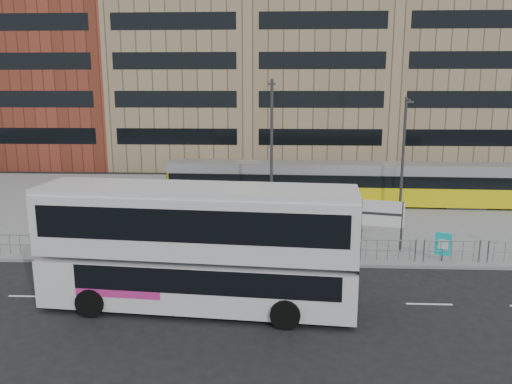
{
  "coord_description": "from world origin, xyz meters",
  "views": [
    {
      "loc": [
        0.06,
        -22.5,
        8.33
      ],
      "look_at": [
        -1.27,
        6.0,
        2.33
      ],
      "focal_mm": 35.0,
      "sensor_mm": 36.0,
      "label": 1
    }
  ],
  "objects_px": {
    "double_decker_bus": "(198,243)",
    "station_sign": "(382,216)",
    "tram": "(345,183)",
    "ad_panel": "(443,245)",
    "lamp_post_east": "(403,151)",
    "lamp_post_west": "(272,145)",
    "pedestrian": "(361,217)",
    "traffic_light_west": "(98,210)"
  },
  "relations": [
    {
      "from": "traffic_light_west",
      "to": "station_sign",
      "type": "bearing_deg",
      "value": 15.98
    },
    {
      "from": "tram",
      "to": "lamp_post_east",
      "type": "height_order",
      "value": "lamp_post_east"
    },
    {
      "from": "tram",
      "to": "pedestrian",
      "type": "height_order",
      "value": "tram"
    },
    {
      "from": "traffic_light_west",
      "to": "lamp_post_west",
      "type": "bearing_deg",
      "value": 48.97
    },
    {
      "from": "tram",
      "to": "lamp_post_east",
      "type": "xyz_separation_m",
      "value": [
        3.26,
        -2.75,
        2.68
      ]
    },
    {
      "from": "tram",
      "to": "station_sign",
      "type": "distance_m",
      "value": 10.21
    },
    {
      "from": "station_sign",
      "to": "ad_panel",
      "type": "xyz_separation_m",
      "value": [
        2.63,
        -1.62,
        -0.96
      ]
    },
    {
      "from": "station_sign",
      "to": "ad_panel",
      "type": "relative_size",
      "value": 1.83
    },
    {
      "from": "double_decker_bus",
      "to": "pedestrian",
      "type": "bearing_deg",
      "value": 57.54
    },
    {
      "from": "double_decker_bus",
      "to": "pedestrian",
      "type": "relative_size",
      "value": 7.43
    },
    {
      "from": "ad_panel",
      "to": "traffic_light_west",
      "type": "distance_m",
      "value": 17.25
    },
    {
      "from": "double_decker_bus",
      "to": "station_sign",
      "type": "height_order",
      "value": "double_decker_bus"
    },
    {
      "from": "lamp_post_east",
      "to": "station_sign",
      "type": "bearing_deg",
      "value": -110.2
    },
    {
      "from": "double_decker_bus",
      "to": "ad_panel",
      "type": "distance_m",
      "value": 12.23
    },
    {
      "from": "station_sign",
      "to": "traffic_light_west",
      "type": "bearing_deg",
      "value": -164.64
    },
    {
      "from": "pedestrian",
      "to": "lamp_post_east",
      "type": "bearing_deg",
      "value": -23.53
    },
    {
      "from": "tram",
      "to": "ad_panel",
      "type": "distance_m",
      "value": 12.25
    },
    {
      "from": "lamp_post_east",
      "to": "tram",
      "type": "bearing_deg",
      "value": 139.82
    },
    {
      "from": "double_decker_bus",
      "to": "ad_panel",
      "type": "height_order",
      "value": "double_decker_bus"
    },
    {
      "from": "pedestrian",
      "to": "lamp_post_east",
      "type": "xyz_separation_m",
      "value": [
        3.2,
        4.1,
        3.36
      ]
    },
    {
      "from": "ad_panel",
      "to": "traffic_light_west",
      "type": "relative_size",
      "value": 0.45
    },
    {
      "from": "traffic_light_west",
      "to": "ad_panel",
      "type": "bearing_deg",
      "value": 10.39
    },
    {
      "from": "double_decker_bus",
      "to": "station_sign",
      "type": "distance_m",
      "value": 10.8
    },
    {
      "from": "pedestrian",
      "to": "lamp_post_west",
      "type": "relative_size",
      "value": 0.19
    },
    {
      "from": "station_sign",
      "to": "ad_panel",
      "type": "height_order",
      "value": "station_sign"
    },
    {
      "from": "ad_panel",
      "to": "station_sign",
      "type": "bearing_deg",
      "value": 172.85
    },
    {
      "from": "ad_panel",
      "to": "lamp_post_east",
      "type": "relative_size",
      "value": 0.18
    },
    {
      "from": "tram",
      "to": "lamp_post_east",
      "type": "bearing_deg",
      "value": -38.15
    },
    {
      "from": "ad_panel",
      "to": "pedestrian",
      "type": "distance_m",
      "value": 5.85
    },
    {
      "from": "station_sign",
      "to": "pedestrian",
      "type": "xyz_separation_m",
      "value": [
        -0.46,
        3.35,
        -0.97
      ]
    },
    {
      "from": "traffic_light_west",
      "to": "lamp_post_east",
      "type": "xyz_separation_m",
      "value": [
        17.27,
        7.76,
        2.2
      ]
    },
    {
      "from": "ad_panel",
      "to": "lamp_post_west",
      "type": "xyz_separation_m",
      "value": [
        -8.34,
        7.31,
        3.9
      ]
    },
    {
      "from": "station_sign",
      "to": "lamp_post_west",
      "type": "distance_m",
      "value": 8.57
    },
    {
      "from": "double_decker_bus",
      "to": "lamp_post_west",
      "type": "height_order",
      "value": "lamp_post_west"
    },
    {
      "from": "tram",
      "to": "station_sign",
      "type": "relative_size",
      "value": 9.88
    },
    {
      "from": "lamp_post_east",
      "to": "pedestrian",
      "type": "bearing_deg",
      "value": -127.93
    },
    {
      "from": "pedestrian",
      "to": "tram",
      "type": "bearing_deg",
      "value": 14.91
    },
    {
      "from": "tram",
      "to": "pedestrian",
      "type": "bearing_deg",
      "value": -87.46
    },
    {
      "from": "tram",
      "to": "lamp_post_west",
      "type": "relative_size",
      "value": 2.92
    },
    {
      "from": "traffic_light_west",
      "to": "lamp_post_east",
      "type": "height_order",
      "value": "lamp_post_east"
    },
    {
      "from": "tram",
      "to": "ad_panel",
      "type": "xyz_separation_m",
      "value": [
        3.15,
        -11.82,
        -0.68
      ]
    },
    {
      "from": "lamp_post_west",
      "to": "ad_panel",
      "type": "bearing_deg",
      "value": -41.24
    }
  ]
}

